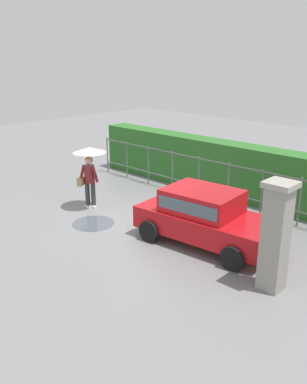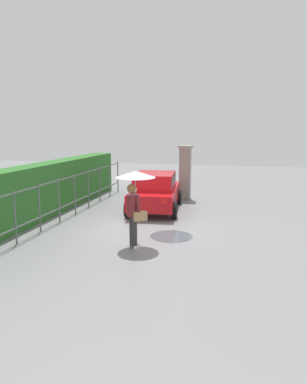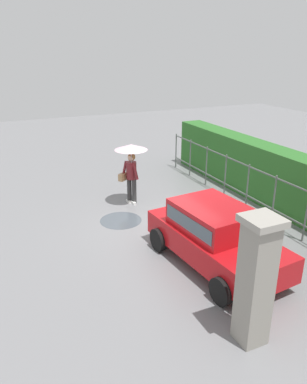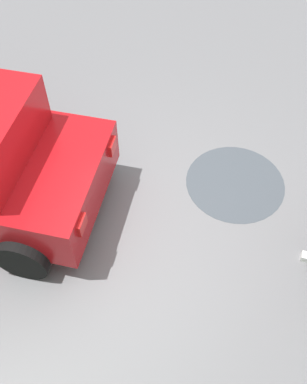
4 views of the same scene
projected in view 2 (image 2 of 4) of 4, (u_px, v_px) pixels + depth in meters
ground_plane at (147, 225)px, 11.61m from camera, size 40.00×40.00×0.00m
car at (155, 190)px, 13.62m from camera, size 3.86×2.14×1.48m
pedestrian at (135, 190)px, 9.27m from camera, size 1.07×1.07×2.06m
gate_pillar at (185, 172)px, 15.68m from camera, size 0.60×0.60×2.42m
fence_section at (67, 195)px, 12.56m from camera, size 11.13×0.05×1.50m
hedge_row at (42, 190)px, 12.76m from camera, size 12.08×0.90×1.90m
puddle_near at (171, 236)px, 10.43m from camera, size 1.27×1.27×0.00m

